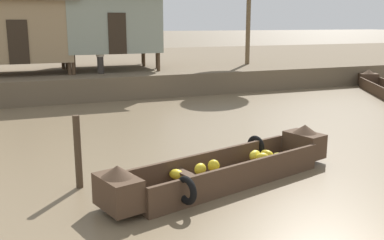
{
  "coord_description": "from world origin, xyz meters",
  "views": [
    {
      "loc": [
        -4.4,
        -2.95,
        3.25
      ],
      "look_at": [
        -0.68,
        6.35,
        1.03
      ],
      "focal_mm": 41.36,
      "sensor_mm": 36.0,
      "label": 1
    }
  ],
  "objects_px": {
    "mooring_post": "(78,152)",
    "vendor_person": "(100,53)",
    "stilt_house_mid_left": "(17,28)",
    "stilt_house_mid_right": "(110,21)",
    "fishing_skiff_distant": "(383,87)",
    "banana_boat": "(227,169)",
    "stilt_house_right": "(110,20)"
  },
  "relations": [
    {
      "from": "stilt_house_mid_right",
      "to": "mooring_post",
      "type": "bearing_deg",
      "value": -104.76
    },
    {
      "from": "banana_boat",
      "to": "mooring_post",
      "type": "relative_size",
      "value": 3.76
    },
    {
      "from": "vendor_person",
      "to": "mooring_post",
      "type": "relative_size",
      "value": 1.12
    },
    {
      "from": "stilt_house_right",
      "to": "vendor_person",
      "type": "height_order",
      "value": "stilt_house_right"
    },
    {
      "from": "stilt_house_mid_right",
      "to": "mooring_post",
      "type": "relative_size",
      "value": 3.36
    },
    {
      "from": "banana_boat",
      "to": "stilt_house_mid_left",
      "type": "height_order",
      "value": "stilt_house_mid_left"
    },
    {
      "from": "fishing_skiff_distant",
      "to": "vendor_person",
      "type": "distance_m",
      "value": 13.08
    },
    {
      "from": "fishing_skiff_distant",
      "to": "stilt_house_mid_left",
      "type": "bearing_deg",
      "value": 160.38
    },
    {
      "from": "stilt_house_mid_left",
      "to": "mooring_post",
      "type": "distance_m",
      "value": 12.77
    },
    {
      "from": "fishing_skiff_distant",
      "to": "stilt_house_mid_left",
      "type": "height_order",
      "value": "stilt_house_mid_left"
    },
    {
      "from": "stilt_house_mid_left",
      "to": "stilt_house_mid_right",
      "type": "distance_m",
      "value": 4.12
    },
    {
      "from": "fishing_skiff_distant",
      "to": "stilt_house_mid_right",
      "type": "xyz_separation_m",
      "value": [
        -11.49,
        5.52,
        3.0
      ]
    },
    {
      "from": "banana_boat",
      "to": "stilt_house_mid_left",
      "type": "distance_m",
      "value": 14.16
    },
    {
      "from": "mooring_post",
      "to": "vendor_person",
      "type": "bearing_deg",
      "value": 77.31
    },
    {
      "from": "stilt_house_mid_right",
      "to": "mooring_post",
      "type": "height_order",
      "value": "stilt_house_mid_right"
    },
    {
      "from": "fishing_skiff_distant",
      "to": "vendor_person",
      "type": "xyz_separation_m",
      "value": [
        -12.26,
        4.27,
        1.64
      ]
    },
    {
      "from": "stilt_house_mid_right",
      "to": "stilt_house_right",
      "type": "height_order",
      "value": "stilt_house_right"
    },
    {
      "from": "fishing_skiff_distant",
      "to": "stilt_house_right",
      "type": "distance_m",
      "value": 13.52
    },
    {
      "from": "stilt_house_right",
      "to": "vendor_person",
      "type": "distance_m",
      "value": 3.14
    },
    {
      "from": "fishing_skiff_distant",
      "to": "vendor_person",
      "type": "relative_size",
      "value": 3.21
    },
    {
      "from": "stilt_house_mid_right",
      "to": "vendor_person",
      "type": "height_order",
      "value": "stilt_house_mid_right"
    },
    {
      "from": "stilt_house_mid_left",
      "to": "vendor_person",
      "type": "bearing_deg",
      "value": -21.09
    },
    {
      "from": "vendor_person",
      "to": "banana_boat",
      "type": "bearing_deg",
      "value": -88.41
    },
    {
      "from": "mooring_post",
      "to": "stilt_house_mid_left",
      "type": "bearing_deg",
      "value": 93.74
    },
    {
      "from": "stilt_house_mid_left",
      "to": "stilt_house_mid_right",
      "type": "xyz_separation_m",
      "value": [
        4.11,
        -0.04,
        0.29
      ]
    },
    {
      "from": "banana_boat",
      "to": "stilt_house_mid_right",
      "type": "height_order",
      "value": "stilt_house_mid_right"
    },
    {
      "from": "stilt_house_mid_left",
      "to": "stilt_house_right",
      "type": "bearing_deg",
      "value": 16.66
    },
    {
      "from": "fishing_skiff_distant",
      "to": "stilt_house_mid_right",
      "type": "distance_m",
      "value": 13.1
    },
    {
      "from": "banana_boat",
      "to": "stilt_house_mid_left",
      "type": "xyz_separation_m",
      "value": [
        -3.69,
        13.4,
        2.7
      ]
    },
    {
      "from": "banana_boat",
      "to": "stilt_house_mid_right",
      "type": "xyz_separation_m",
      "value": [
        0.43,
        13.36,
        2.99
      ]
    },
    {
      "from": "vendor_person",
      "to": "stilt_house_mid_left",
      "type": "bearing_deg",
      "value": 158.91
    },
    {
      "from": "banana_boat",
      "to": "mooring_post",
      "type": "bearing_deg",
      "value": 163.32
    }
  ]
}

